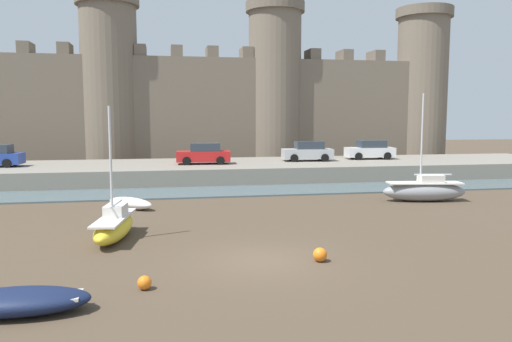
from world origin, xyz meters
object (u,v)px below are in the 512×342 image
object	(u,v)px
sailboat_near_channel_left	(425,190)
car_quay_centre_west	(370,150)
rowboat_near_channel_right	(17,301)
rowboat_midflat_centre	(130,203)
sailboat_foreground_left	(114,226)
car_quay_east	(204,154)
mooring_buoy_mid_mud	(145,283)
car_quay_centre_east	(308,152)
mooring_buoy_off_centre	(320,255)

from	to	relation	value
sailboat_near_channel_left	car_quay_centre_west	world-z (taller)	sailboat_near_channel_left
rowboat_near_channel_right	rowboat_midflat_centre	world-z (taller)	rowboat_near_channel_right
sailboat_foreground_left	car_quay_east	bearing A→B (deg)	74.45
sailboat_foreground_left	mooring_buoy_mid_mud	bearing A→B (deg)	-77.35
car_quay_east	car_quay_centre_east	size ratio (longest dim) A/B	1.00
mooring_buoy_off_centre	sailboat_foreground_left	bearing A→B (deg)	148.01
mooring_buoy_mid_mud	sailboat_near_channel_left	bearing A→B (deg)	38.43
sailboat_foreground_left	rowboat_midflat_centre	distance (m)	6.76
sailboat_near_channel_left	car_quay_centre_east	bearing A→B (deg)	103.65
sailboat_foreground_left	mooring_buoy_mid_mud	xyz separation A→B (m)	(1.40, -6.22, -0.36)
sailboat_foreground_left	mooring_buoy_off_centre	world-z (taller)	sailboat_foreground_left
rowboat_midflat_centre	mooring_buoy_mid_mud	xyz separation A→B (m)	(1.20, -12.97, -0.12)
car_quay_centre_east	mooring_buoy_off_centre	bearing A→B (deg)	-105.43
rowboat_near_channel_right	mooring_buoy_off_centre	distance (m)	9.33
mooring_buoy_mid_mud	car_quay_centre_west	size ratio (longest dim) A/B	0.10
rowboat_midflat_centre	sailboat_near_channel_left	distance (m)	16.74
rowboat_midflat_centre	sailboat_near_channel_left	size ratio (longest dim) A/B	0.46
mooring_buoy_mid_mud	car_quay_east	size ratio (longest dim) A/B	0.10
rowboat_near_channel_right	car_quay_east	distance (m)	26.59
rowboat_midflat_centre	car_quay_centre_east	bearing A→B (deg)	42.77
car_quay_east	car_quay_centre_east	xyz separation A→B (m)	(8.67, 1.07, 0.00)
rowboat_near_channel_right	sailboat_near_channel_left	distance (m)	23.02
car_quay_centre_west	car_quay_centre_east	xyz separation A→B (m)	(-5.82, -0.79, 0.00)
mooring_buoy_mid_mud	car_quay_centre_east	world-z (taller)	car_quay_centre_east
rowboat_near_channel_right	car_quay_east	xyz separation A→B (m)	(6.73, 25.66, 1.69)
rowboat_near_channel_right	sailboat_foreground_left	xyz separation A→B (m)	(1.66, 7.47, 0.22)
sailboat_foreground_left	car_quay_east	distance (m)	18.95
sailboat_near_channel_left	rowboat_midflat_centre	bearing A→B (deg)	177.78
mooring_buoy_mid_mud	car_quay_east	world-z (taller)	car_quay_east
sailboat_foreground_left	sailboat_near_channel_left	world-z (taller)	sailboat_near_channel_left
car_quay_centre_west	car_quay_east	bearing A→B (deg)	-172.66
sailboat_foreground_left	car_quay_centre_east	world-z (taller)	sailboat_foreground_left
rowboat_midflat_centre	mooring_buoy_off_centre	world-z (taller)	rowboat_midflat_centre
rowboat_midflat_centre	car_quay_centre_east	world-z (taller)	car_quay_centre_east
sailboat_near_channel_left	car_quay_east	size ratio (longest dim) A/B	1.49
rowboat_near_channel_right	mooring_buoy_off_centre	size ratio (longest dim) A/B	7.48
mooring_buoy_mid_mud	mooring_buoy_off_centre	bearing A→B (deg)	16.72
car_quay_centre_east	sailboat_near_channel_left	bearing A→B (deg)	-76.35
rowboat_midflat_centre	mooring_buoy_mid_mud	size ratio (longest dim) A/B	7.00
sailboat_foreground_left	car_quay_centre_west	distance (m)	28.05
sailboat_near_channel_left	mooring_buoy_off_centre	xyz separation A→B (m)	(-9.75, -10.59, -0.41)
sailboat_foreground_left	car_quay_centre_east	xyz separation A→B (m)	(13.73, 19.27, 1.47)
car_quay_centre_east	car_quay_centre_west	bearing A→B (deg)	7.75
sailboat_near_channel_left	mooring_buoy_mid_mud	world-z (taller)	sailboat_near_channel_left
sailboat_near_channel_left	car_quay_centre_west	xyz separation A→B (m)	(2.63, 13.96, 1.38)
car_quay_centre_west	car_quay_centre_east	bearing A→B (deg)	-172.25
sailboat_foreground_left	mooring_buoy_off_centre	bearing A→B (deg)	-31.99
car_quay_centre_west	car_quay_centre_east	world-z (taller)	same
sailboat_foreground_left	sailboat_near_channel_left	distance (m)	18.00
car_quay_east	sailboat_foreground_left	bearing A→B (deg)	-105.55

